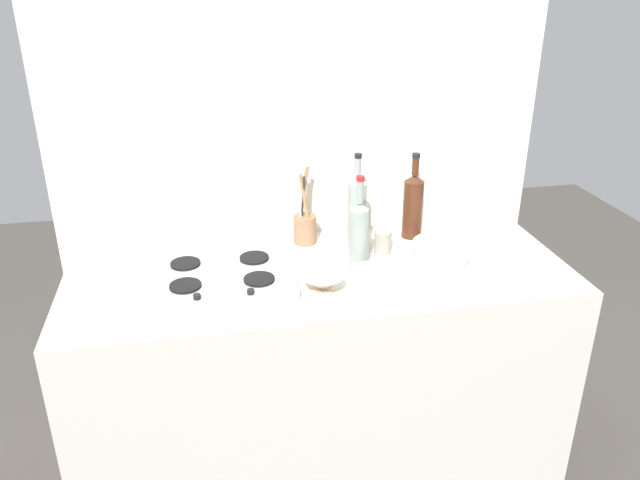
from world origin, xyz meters
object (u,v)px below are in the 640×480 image
object	(u,v)px
wine_bottle_leftmost	(359,233)
wine_bottle_mid_left	(357,210)
butter_dish	(379,273)
utensil_crock	(305,225)
wine_bottle_mid_right	(413,205)
stovetop_hob	(222,275)
plate_stack	(442,251)
mixing_bowl	(322,283)
condiment_jar_front	(383,241)

from	to	relation	value
wine_bottle_leftmost	wine_bottle_mid_left	bearing A→B (deg)	78.20
wine_bottle_mid_left	butter_dish	world-z (taller)	wine_bottle_mid_left
butter_dish	utensil_crock	world-z (taller)	utensil_crock
wine_bottle_mid_right	stovetop_hob	bearing A→B (deg)	-163.84
plate_stack	utensil_crock	size ratio (longest dim) A/B	0.73
stovetop_hob	wine_bottle_mid_right	distance (m)	0.81
butter_dish	plate_stack	bearing A→B (deg)	24.41
wine_bottle_mid_left	utensil_crock	distance (m)	0.21
mixing_bowl	stovetop_hob	bearing A→B (deg)	153.89
utensil_crock	mixing_bowl	bearing A→B (deg)	-91.50
mixing_bowl	condiment_jar_front	xyz separation A→B (m)	(0.28, 0.25, 0.02)
wine_bottle_leftmost	wine_bottle_mid_right	bearing A→B (deg)	38.64
condiment_jar_front	utensil_crock	bearing A→B (deg)	150.57
utensil_crock	butter_dish	bearing A→B (deg)	-61.35
wine_bottle_leftmost	plate_stack	bearing A→B (deg)	0.67
condiment_jar_front	butter_dish	bearing A→B (deg)	-108.91
mixing_bowl	butter_dish	distance (m)	0.21
mixing_bowl	wine_bottle_mid_left	bearing A→B (deg)	59.85
wine_bottle_mid_right	mixing_bowl	world-z (taller)	wine_bottle_mid_right
plate_stack	wine_bottle_leftmost	distance (m)	0.34
stovetop_hob	utensil_crock	distance (m)	0.42
plate_stack	condiment_jar_front	xyz separation A→B (m)	(-0.20, 0.09, 0.02)
butter_dish	wine_bottle_mid_right	bearing A→B (deg)	56.02
plate_stack	wine_bottle_mid_right	distance (m)	0.25
wine_bottle_mid_right	condiment_jar_front	world-z (taller)	wine_bottle_mid_right
wine_bottle_mid_left	mixing_bowl	distance (m)	0.42
stovetop_hob	wine_bottle_mid_left	bearing A→B (deg)	19.91
mixing_bowl	utensil_crock	world-z (taller)	utensil_crock
wine_bottle_mid_left	butter_dish	bearing A→B (deg)	-89.00
condiment_jar_front	stovetop_hob	bearing A→B (deg)	-171.39
mixing_bowl	butter_dish	bearing A→B (deg)	10.90
butter_dish	wine_bottle_mid_left	bearing A→B (deg)	91.00
stovetop_hob	wine_bottle_leftmost	distance (m)	0.51
condiment_jar_front	wine_bottle_mid_left	bearing A→B (deg)	127.91
stovetop_hob	mixing_bowl	xyz separation A→B (m)	(0.33, -0.16, 0.02)
stovetop_hob	wine_bottle_mid_left	size ratio (longest dim) A/B	1.34
wine_bottle_mid_right	wine_bottle_mid_left	bearing A→B (deg)	-172.80
wine_bottle_leftmost	condiment_jar_front	bearing A→B (deg)	37.50
plate_stack	wine_bottle_leftmost	world-z (taller)	wine_bottle_leftmost
butter_dish	condiment_jar_front	world-z (taller)	condiment_jar_front
condiment_jar_front	wine_bottle_leftmost	bearing A→B (deg)	-142.50
stovetop_hob	butter_dish	world-z (taller)	butter_dish
wine_bottle_mid_left	wine_bottle_mid_right	xyz separation A→B (m)	(0.24, 0.03, -0.01)
wine_bottle_leftmost	mixing_bowl	bearing A→B (deg)	-135.53
wine_bottle_leftmost	wine_bottle_mid_right	size ratio (longest dim) A/B	1.00
wine_bottle_leftmost	butter_dish	world-z (taller)	wine_bottle_leftmost
wine_bottle_leftmost	utensil_crock	size ratio (longest dim) A/B	1.12
plate_stack	wine_bottle_mid_right	bearing A→B (deg)	101.82
plate_stack	utensil_crock	bearing A→B (deg)	153.19
stovetop_hob	wine_bottle_mid_right	bearing A→B (deg)	16.16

